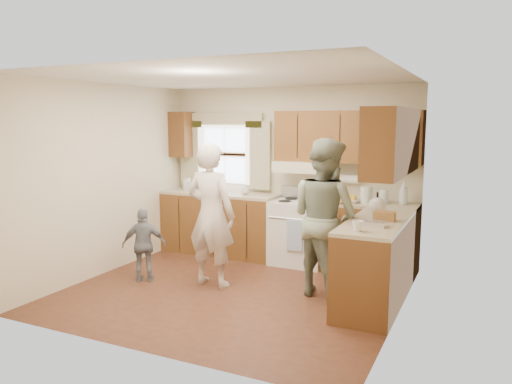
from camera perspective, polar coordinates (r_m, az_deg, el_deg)
The scene contains 6 objects.
room at distance 5.79m, azimuth -2.58°, elevation 0.53°, with size 3.80×3.80×3.80m.
kitchen_fixtures at distance 6.59m, azimuth 6.56°, elevation -2.19°, with size 3.80×2.25×2.15m.
stove at distance 7.10m, azimuth 5.04°, elevation -4.48°, with size 0.76×0.67×1.07m.
woman_left at distance 6.09m, azimuth -5.16°, elevation -2.64°, with size 0.64×0.42×1.76m, color silver.
woman_right at distance 5.78m, azimuth 7.86°, elevation -2.95°, with size 0.89×0.69×1.83m, color #28452D.
child at distance 6.46m, azimuth -12.66°, elevation -5.93°, with size 0.55×0.23×0.93m, color gray.
Camera 1 is at (2.68, -5.07, 2.03)m, focal length 35.00 mm.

